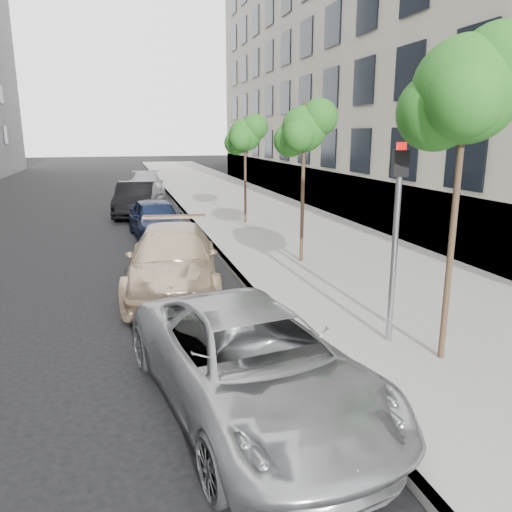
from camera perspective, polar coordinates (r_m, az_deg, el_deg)
name	(u,v)px	position (r m, az deg, el deg)	size (l,w,h in m)	color
ground	(282,452)	(6.35, 2.98, -21.48)	(160.00, 160.00, 0.00)	black
sidewalk	(224,196)	(29.73, -3.64, 6.90)	(6.40, 72.00, 0.14)	gray
curb	(171,197)	(29.26, -9.68, 6.62)	(0.15, 72.00, 0.14)	#9E9B93
tree_near	(468,90)	(8.08, 23.06, 17.07)	(1.83, 1.63, 5.04)	#38281C
tree_mid	(305,129)	(13.80, 5.62, 14.25)	(1.59, 1.39, 4.43)	#38281C
tree_far	(246,135)	(20.01, -1.19, 13.66)	(1.63, 1.43, 4.26)	#38281C
signal_pole	(396,222)	(8.58, 15.75, 3.79)	(0.28, 0.24, 3.39)	#939699
minivan	(252,362)	(6.80, -0.47, -12.06)	(2.31, 5.02, 1.40)	#A8AAAD
suv	(173,260)	(12.00, -9.48, -0.44)	(2.08, 5.12, 1.49)	#CDB392
sedan_blue	(156,219)	(18.16, -11.35, 4.20)	(1.66, 4.12, 1.40)	#101A36
sedan_black	(136,199)	(23.32, -13.56, 6.33)	(1.61, 4.61, 1.52)	black
sedan_rear	(147,185)	(30.45, -12.40, 7.98)	(1.99, 4.89, 1.42)	#9B9DA2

